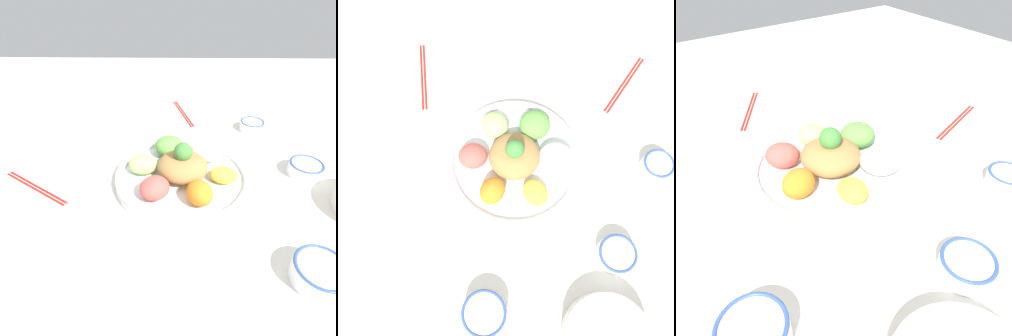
% 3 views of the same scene
% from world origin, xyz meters
% --- Properties ---
extents(ground_plane, '(2.40, 2.40, 0.00)m').
position_xyz_m(ground_plane, '(0.00, 0.00, 0.00)').
color(ground_plane, silver).
extents(salad_platter, '(0.38, 0.38, 0.13)m').
position_xyz_m(salad_platter, '(0.02, -0.03, 0.03)').
color(salad_platter, white).
rests_on(salad_platter, ground_plane).
extents(sauce_bowl_red, '(0.10, 0.10, 0.04)m').
position_xyz_m(sauce_bowl_red, '(0.38, 0.01, 0.02)').
color(sauce_bowl_red, white).
rests_on(sauce_bowl_red, ground_plane).
extents(rice_bowl_blue, '(0.09, 0.09, 0.04)m').
position_xyz_m(rice_bowl_blue, '(0.28, 0.27, 0.02)').
color(rice_bowl_blue, white).
rests_on(rice_bowl_blue, ground_plane).
extents(sauce_bowl_dark, '(0.11, 0.11, 0.05)m').
position_xyz_m(sauce_bowl_dark, '(0.27, -0.33, 0.03)').
color(sauce_bowl_dark, white).
rests_on(sauce_bowl_dark, ground_plane).
extents(chopsticks_pair_near, '(0.21, 0.14, 0.01)m').
position_xyz_m(chopsticks_pair_near, '(-0.39, -0.07, 0.00)').
color(chopsticks_pair_near, red).
rests_on(chopsticks_pair_near, ground_plane).
extents(chopsticks_pair_far, '(0.08, 0.23, 0.01)m').
position_xyz_m(chopsticks_pair_far, '(0.03, 0.41, 0.00)').
color(chopsticks_pair_far, red).
rests_on(chopsticks_pair_far, ground_plane).
extents(serving_spoon_main, '(0.14, 0.05, 0.01)m').
position_xyz_m(serving_spoon_main, '(-0.27, 0.27, 0.00)').
color(serving_spoon_main, white).
rests_on(serving_spoon_main, ground_plane).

